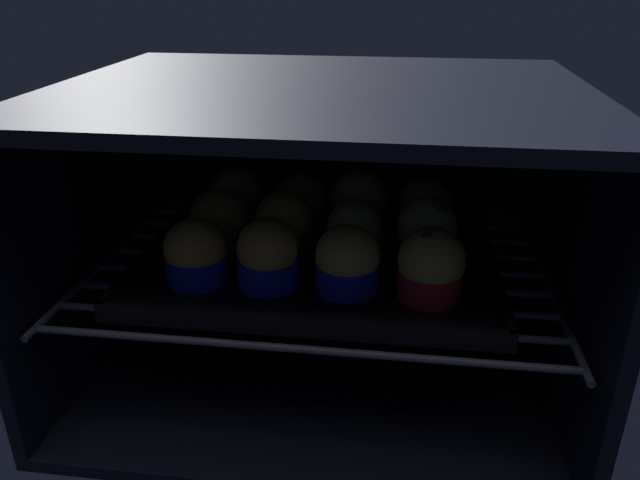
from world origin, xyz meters
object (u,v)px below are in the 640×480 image
(muffin_row1_col3, at_px, (426,232))
(muffin_row2_col2, at_px, (358,203))
(muffin_row1_col1, at_px, (284,226))
(muffin_row2_col1, at_px, (300,204))
(muffin_row2_col0, at_px, (237,199))
(muffin_row0_col1, at_px, (268,256))
(muffin_row0_col0, at_px, (196,255))
(muffin_row0_col2, at_px, (347,261))
(muffin_row2_col3, at_px, (424,209))
(muffin_row1_col0, at_px, (220,223))
(muffin_row1_col2, at_px, (354,233))
(muffin_row0_col3, at_px, (431,266))
(baking_tray, at_px, (320,258))

(muffin_row1_col3, bearing_deg, muffin_row2_col2, 137.40)
(muffin_row1_col1, relative_size, muffin_row2_col1, 1.04)
(muffin_row1_col3, distance_m, muffin_row2_col0, 0.27)
(muffin_row2_col2, bearing_deg, muffin_row2_col0, 179.05)
(muffin_row0_col1, bearing_deg, muffin_row0_col0, -179.78)
(muffin_row0_col2, bearing_deg, muffin_row2_col3, 63.33)
(muffin_row1_col3, bearing_deg, muffin_row2_col1, 154.20)
(muffin_row1_col0, height_order, muffin_row1_col2, muffin_row1_col0)
(muffin_row0_col2, distance_m, muffin_row1_col0, 0.18)
(muffin_row0_col0, height_order, muffin_row0_col3, muffin_row0_col3)
(muffin_row0_col1, xyz_separation_m, muffin_row2_col1, (0.01, 0.17, -0.00))
(muffin_row2_col3, bearing_deg, muffin_row2_col2, -177.21)
(muffin_row0_col2, distance_m, muffin_row1_col2, 0.08)
(baking_tray, distance_m, muffin_row1_col3, 0.13)
(muffin_row0_col3, bearing_deg, muffin_row2_col1, 134.23)
(muffin_row1_col0, relative_size, muffin_row1_col1, 0.99)
(muffin_row2_col2, relative_size, muffin_row2_col3, 1.13)
(muffin_row1_col1, relative_size, muffin_row2_col0, 1.01)
(muffin_row0_col3, relative_size, muffin_row1_col3, 0.98)
(muffin_row0_col3, distance_m, muffin_row2_col3, 0.18)
(muffin_row0_col0, xyz_separation_m, muffin_row2_col2, (0.17, 0.17, 0.01))
(muffin_row1_col3, height_order, muffin_row2_col2, muffin_row2_col2)
(muffin_row1_col0, bearing_deg, muffin_row1_col2, -1.08)
(muffin_row0_col1, xyz_separation_m, muffin_row1_col0, (-0.08, 0.09, -0.00))
(muffin_row0_col2, bearing_deg, muffin_row1_col1, 135.84)
(baking_tray, relative_size, muffin_row1_col3, 5.24)
(muffin_row0_col3, xyz_separation_m, muffin_row1_col3, (-0.00, 0.09, 0.00))
(muffin_row0_col3, xyz_separation_m, muffin_row2_col2, (-0.09, 0.17, 0.00))
(muffin_row0_col3, height_order, muffin_row2_col1, muffin_row0_col3)
(muffin_row0_col1, xyz_separation_m, muffin_row2_col0, (-0.08, 0.17, -0.00))
(muffin_row0_col0, relative_size, muffin_row2_col0, 0.95)
(muffin_row1_col2, relative_size, muffin_row2_col2, 0.87)
(muffin_row0_col1, bearing_deg, muffin_row0_col2, 1.56)
(muffin_row1_col1, distance_m, muffin_row1_col2, 0.09)
(baking_tray, xyz_separation_m, muffin_row1_col1, (-0.04, 0.00, 0.04))
(muffin_row0_col0, xyz_separation_m, muffin_row0_col1, (0.08, 0.00, 0.00))
(muffin_row0_col1, xyz_separation_m, muffin_row1_col3, (0.17, 0.09, 0.00))
(muffin_row0_col2, bearing_deg, muffin_row1_col2, 89.65)
(muffin_row1_col3, relative_size, muffin_row2_col3, 1.09)
(muffin_row0_col0, distance_m, muffin_row0_col1, 0.08)
(muffin_row2_col3, bearing_deg, muffin_row1_col0, -160.87)
(muffin_row0_col2, relative_size, muffin_row2_col2, 0.90)
(baking_tray, relative_size, muffin_row0_col2, 5.65)
(muffin_row0_col2, relative_size, muffin_row1_col2, 1.03)
(muffin_row0_col3, relative_size, muffin_row2_col0, 1.01)
(muffin_row1_col1, xyz_separation_m, muffin_row1_col2, (0.09, -0.00, -0.00))
(muffin_row1_col2, relative_size, muffin_row2_col1, 0.96)
(baking_tray, relative_size, muffin_row0_col0, 5.74)
(muffin_row2_col1, bearing_deg, muffin_row2_col2, 0.00)
(muffin_row2_col0, relative_size, muffin_row2_col1, 1.03)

